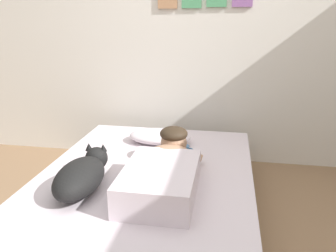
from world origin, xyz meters
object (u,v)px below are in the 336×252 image
at_px(bed, 146,199).
at_px(dog, 82,175).
at_px(coffee_cup, 184,150).
at_px(pillow, 160,136).
at_px(person_lying, 164,169).
at_px(cell_phone, 167,170).

xyz_separation_m(bed, dog, (-0.32, -0.29, 0.29)).
relative_size(bed, dog, 3.59).
height_order(bed, coffee_cup, coffee_cup).
xyz_separation_m(pillow, person_lying, (0.18, -0.75, 0.05)).
bearing_deg(dog, cell_phone, 39.16).
relative_size(pillow, coffee_cup, 4.16).
bearing_deg(person_lying, dog, -161.14).
height_order(dog, cell_phone, dog).
xyz_separation_m(bed, cell_phone, (0.13, 0.08, 0.19)).
relative_size(bed, coffee_cup, 16.51).
distance_m(pillow, dog, 0.96).
height_order(person_lying, cell_phone, person_lying).
bearing_deg(person_lying, pillow, 103.48).
xyz_separation_m(person_lying, dog, (-0.48, -0.16, -0.00)).
bearing_deg(person_lying, cell_phone, 95.87).
xyz_separation_m(bed, coffee_cup, (0.21, 0.38, 0.23)).
distance_m(bed, pillow, 0.66).
relative_size(bed, pillow, 3.97).
bearing_deg(bed, cell_phone, 30.62).
height_order(dog, coffee_cup, dog).
distance_m(person_lying, cell_phone, 0.23).
bearing_deg(coffee_cup, bed, -118.82).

